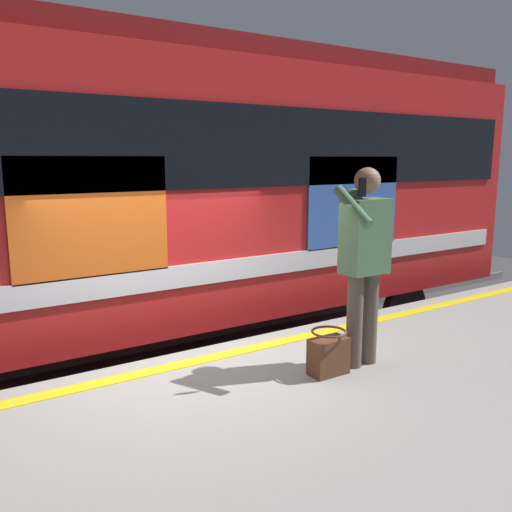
% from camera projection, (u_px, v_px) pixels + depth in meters
% --- Properties ---
extents(ground_plane, '(24.68, 24.68, 0.00)m').
position_uv_depth(ground_plane, '(192.00, 452.00, 5.26)').
color(ground_plane, '#3D3D3F').
extents(safety_line, '(14.77, 0.16, 0.01)m').
position_uv_depth(safety_line, '(204.00, 359.00, 4.82)').
color(safety_line, yellow).
rests_on(safety_line, platform).
extents(track_rail_near, '(19.59, 0.08, 0.16)m').
position_uv_depth(track_rail_near, '(137.00, 390.00, 6.49)').
color(track_rail_near, slate).
rests_on(track_rail_near, ground).
extents(track_rail_far, '(19.59, 0.08, 0.16)m').
position_uv_depth(track_rail_far, '(101.00, 354.00, 7.67)').
color(track_rail_far, slate).
rests_on(track_rail_far, ground).
extents(train_carriage, '(9.57, 3.13, 4.06)m').
position_uv_depth(train_carriage, '(182.00, 181.00, 7.17)').
color(train_carriage, red).
rests_on(train_carriage, ground).
extents(passenger, '(0.57, 0.55, 1.72)m').
position_uv_depth(passenger, '(364.00, 251.00, 4.54)').
color(passenger, brown).
rests_on(passenger, platform).
extents(handbag, '(0.33, 0.30, 0.38)m').
position_uv_depth(handbag, '(328.00, 354.00, 4.47)').
color(handbag, '#59331E').
rests_on(handbag, platform).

